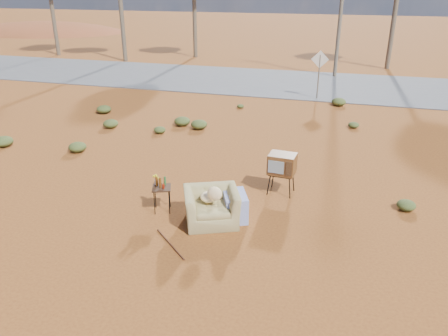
# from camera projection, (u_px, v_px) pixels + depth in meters

# --- Properties ---
(ground) EXTENTS (140.00, 140.00, 0.00)m
(ground) POSITION_uv_depth(u_px,v_px,m) (202.00, 220.00, 9.93)
(ground) COLOR brown
(ground) RESTS_ON ground
(highway) EXTENTS (140.00, 7.00, 0.04)m
(highway) POSITION_uv_depth(u_px,v_px,m) (293.00, 83.00, 23.17)
(highway) COLOR #565659
(highway) RESTS_ON ground
(dirt_mound) EXTENTS (26.00, 18.00, 2.00)m
(dirt_mound) POSITION_uv_depth(u_px,v_px,m) (43.00, 31.00, 47.65)
(dirt_mound) COLOR brown
(dirt_mound) RESTS_ON ground
(armchair) EXTENTS (1.54, 1.37, 1.04)m
(armchair) POSITION_uv_depth(u_px,v_px,m) (216.00, 202.00, 9.69)
(armchair) COLOR #988853
(armchair) RESTS_ON ground
(tv_unit) EXTENTS (0.70, 0.58, 1.06)m
(tv_unit) POSITION_uv_depth(u_px,v_px,m) (282.00, 165.00, 10.89)
(tv_unit) COLOR black
(tv_unit) RESTS_ON ground
(side_table) EXTENTS (0.55, 0.55, 0.87)m
(side_table) POSITION_uv_depth(u_px,v_px,m) (160.00, 186.00, 10.10)
(side_table) COLOR #331D12
(side_table) RESTS_ON ground
(rusty_bar) EXTENTS (0.97, 0.91, 0.03)m
(rusty_bar) POSITION_uv_depth(u_px,v_px,m) (170.00, 244.00, 8.98)
(rusty_bar) COLOR #4F2215
(rusty_bar) RESTS_ON ground
(road_sign) EXTENTS (0.78, 0.06, 2.19)m
(road_sign) POSITION_uv_depth(u_px,v_px,m) (319.00, 66.00, 19.55)
(road_sign) COLOR brown
(road_sign) RESTS_ON ground
(scrub_patch) EXTENTS (17.49, 8.07, 0.33)m
(scrub_patch) POSITION_uv_depth(u_px,v_px,m) (222.00, 146.00, 13.98)
(scrub_patch) COLOR #495424
(scrub_patch) RESTS_ON ground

